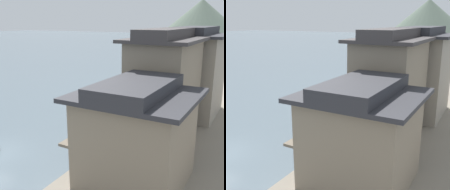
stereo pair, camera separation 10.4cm
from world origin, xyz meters
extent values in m
cube|color=brown|center=(5.70, 39.43, 0.10)|extent=(1.58, 5.04, 0.20)
cube|color=brown|center=(6.02, 41.74, 0.29)|extent=(0.86, 0.47, 0.18)
cube|color=brown|center=(5.38, 37.12, 0.29)|extent=(0.86, 0.47, 0.18)
cube|color=brown|center=(5.29, 39.49, 0.24)|extent=(0.69, 4.43, 0.08)
cube|color=brown|center=(6.11, 39.38, 0.24)|extent=(0.69, 4.43, 0.08)
ellipsoid|color=#4C6B42|center=(5.70, 39.43, 0.42)|extent=(0.97, 1.25, 0.45)
cube|color=#33281E|center=(5.69, 28.88, 0.10)|extent=(2.21, 5.86, 0.19)
cube|color=#33281E|center=(6.26, 31.56, 0.28)|extent=(0.97, 0.54, 0.17)
cube|color=#33281E|center=(5.11, 26.21, 0.28)|extent=(0.97, 0.54, 0.17)
cube|color=#33281E|center=(5.23, 28.98, 0.23)|extent=(1.18, 5.17, 0.08)
cube|color=#33281E|center=(6.15, 28.78, 0.23)|extent=(1.18, 5.17, 0.08)
ellipsoid|color=#4C6B42|center=(5.69, 28.88, 0.44)|extent=(1.17, 1.45, 0.51)
cube|color=brown|center=(5.06, 5.64, 0.14)|extent=(2.11, 5.30, 0.29)
cube|color=brown|center=(4.50, 8.04, 0.42)|extent=(0.92, 0.54, 0.26)
cube|color=brown|center=(5.61, 3.25, 0.42)|extent=(0.92, 0.54, 0.26)
cube|color=brown|center=(4.63, 5.55, 0.33)|extent=(1.15, 4.62, 0.08)
cube|color=brown|center=(5.48, 5.74, 0.33)|extent=(1.15, 4.62, 0.08)
cube|color=#33281E|center=(5.97, 54.10, 0.11)|extent=(1.16, 5.31, 0.23)
cube|color=#33281E|center=(5.86, 56.58, 0.33)|extent=(0.85, 0.40, 0.21)
cube|color=#33281E|center=(6.08, 51.62, 0.33)|extent=(0.85, 0.40, 0.21)
cube|color=#33281E|center=(5.55, 54.08, 0.27)|extent=(0.29, 4.77, 0.08)
cube|color=#33281E|center=(6.40, 54.12, 0.27)|extent=(0.29, 4.77, 0.08)
ellipsoid|color=olive|center=(5.97, 54.10, 0.46)|extent=(0.89, 1.21, 0.46)
cube|color=gray|center=(11.51, 1.20, 3.24)|extent=(5.67, 5.38, 5.20)
cube|color=#6E6151|center=(8.32, 1.20, 3.24)|extent=(0.70, 5.38, 0.16)
cube|color=#2D2D33|center=(11.51, 1.20, 5.96)|extent=(6.57, 6.28, 0.24)
cube|color=#2D2D33|center=(11.51, 1.20, 6.43)|extent=(3.40, 6.28, 0.70)
cube|color=gray|center=(10.78, 8.09, 4.54)|extent=(4.20, 6.56, 7.80)
cube|color=#6E6151|center=(8.32, 8.09, 3.24)|extent=(0.70, 6.56, 0.16)
cube|color=#6E6151|center=(8.32, 8.09, 5.84)|extent=(0.70, 6.56, 0.16)
cube|color=#3D3838|center=(10.78, 8.09, 8.56)|extent=(5.10, 7.46, 0.24)
cube|color=#3D3838|center=(10.78, 8.09, 9.03)|extent=(2.52, 7.46, 0.70)
cube|color=gray|center=(11.24, 15.53, 4.54)|extent=(5.13, 7.06, 7.80)
cube|color=gray|center=(8.32, 15.53, 3.24)|extent=(0.70, 7.06, 0.16)
cube|color=gray|center=(8.32, 15.53, 5.84)|extent=(0.70, 7.06, 0.16)
cube|color=#2D2D33|center=(11.24, 15.53, 8.56)|extent=(6.03, 7.96, 0.24)
cube|color=#2D2D33|center=(11.24, 15.53, 9.03)|extent=(3.08, 7.96, 0.70)
cone|color=#5B6B5B|center=(-9.69, 116.53, 9.41)|extent=(44.96, 44.96, 18.83)
camera|label=1|loc=(17.55, -12.42, 9.98)|focal=44.44mm
camera|label=2|loc=(17.64, -12.37, 9.98)|focal=44.44mm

